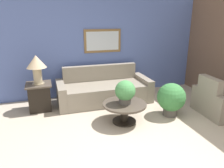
% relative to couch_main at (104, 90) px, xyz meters
% --- Properties ---
extents(ground_plane, '(20.00, 20.00, 0.00)m').
position_rel_couch_main_xyz_m(ground_plane, '(-0.00, -2.47, -0.28)').
color(ground_plane, tan).
extents(wall_back, '(7.61, 0.09, 2.60)m').
position_rel_couch_main_xyz_m(wall_back, '(-0.00, 0.62, 1.02)').
color(wall_back, '#5166A8').
rests_on(wall_back, ground_plane).
extents(couch_main, '(2.29, 0.96, 0.86)m').
position_rel_couch_main_xyz_m(couch_main, '(0.00, 0.00, 0.00)').
color(couch_main, gray).
rests_on(couch_main, ground_plane).
extents(armchair, '(0.89, 1.01, 0.86)m').
position_rel_couch_main_xyz_m(armchair, '(2.23, -1.49, 0.00)').
color(armchair, gray).
rests_on(armchair, ground_plane).
extents(coffee_table, '(0.88, 0.88, 0.41)m').
position_rel_couch_main_xyz_m(coffee_table, '(0.09, -1.24, 0.02)').
color(coffee_table, black).
rests_on(coffee_table, ground_plane).
extents(side_table, '(0.56, 0.56, 0.62)m').
position_rel_couch_main_xyz_m(side_table, '(-1.54, -0.07, 0.03)').
color(side_table, black).
rests_on(side_table, ground_plane).
extents(table_lamp, '(0.43, 0.43, 0.65)m').
position_rel_couch_main_xyz_m(table_lamp, '(-1.54, -0.07, 0.78)').
color(table_lamp, tan).
rests_on(table_lamp, side_table).
extents(potted_plant_on_table, '(0.40, 0.40, 0.48)m').
position_rel_couch_main_xyz_m(potted_plant_on_table, '(0.10, -1.25, 0.38)').
color(potted_plant_on_table, '#4C4742').
rests_on(potted_plant_on_table, coffee_table).
extents(potted_plant_floor, '(0.61, 0.61, 0.72)m').
position_rel_couch_main_xyz_m(potted_plant_floor, '(1.16, -1.24, 0.11)').
color(potted_plant_floor, '#4C4742').
rests_on(potted_plant_floor, ground_plane).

